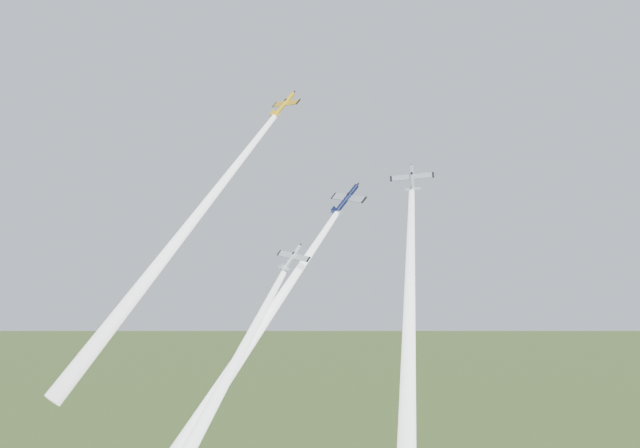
{
  "coord_description": "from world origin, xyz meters",
  "views": [
    {
      "loc": [
        71.67,
        -119.7,
        85.55
      ],
      "look_at": [
        0.0,
        -6.0,
        92.0
      ],
      "focal_mm": 45.0,
      "sensor_mm": 36.0,
      "label": 1
    }
  ],
  "objects_px": {
    "plane_yellow": "(284,105)",
    "plane_silver_right": "(412,178)",
    "plane_silver_low": "(292,258)",
    "plane_navy": "(346,200)"
  },
  "relations": [
    {
      "from": "plane_yellow",
      "to": "plane_silver_right",
      "type": "relative_size",
      "value": 1.05
    },
    {
      "from": "plane_navy",
      "to": "plane_silver_right",
      "type": "xyz_separation_m",
      "value": [
        12.17,
        1.38,
        3.21
      ]
    },
    {
      "from": "plane_silver_low",
      "to": "plane_yellow",
      "type": "bearing_deg",
      "value": 134.39
    },
    {
      "from": "plane_silver_low",
      "to": "plane_navy",
      "type": "bearing_deg",
      "value": 77.53
    },
    {
      "from": "plane_silver_right",
      "to": "plane_yellow",
      "type": "bearing_deg",
      "value": 158.98
    },
    {
      "from": "plane_silver_low",
      "to": "plane_silver_right",
      "type": "bearing_deg",
      "value": 44.23
    },
    {
      "from": "plane_yellow",
      "to": "plane_silver_low",
      "type": "xyz_separation_m",
      "value": [
        9.81,
        -11.72,
        -28.55
      ]
    },
    {
      "from": "plane_yellow",
      "to": "plane_silver_right",
      "type": "distance_m",
      "value": 29.69
    },
    {
      "from": "plane_yellow",
      "to": "plane_silver_right",
      "type": "height_order",
      "value": "plane_yellow"
    },
    {
      "from": "plane_yellow",
      "to": "plane_navy",
      "type": "height_order",
      "value": "plane_yellow"
    }
  ]
}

